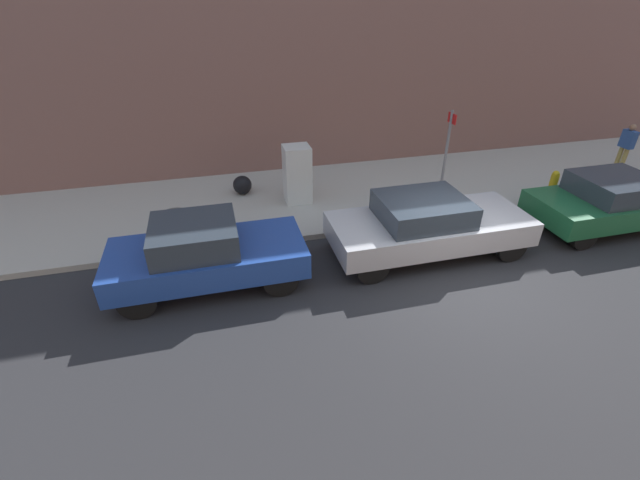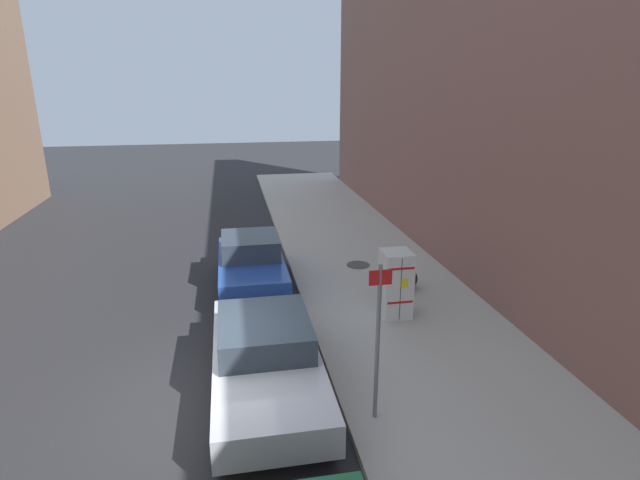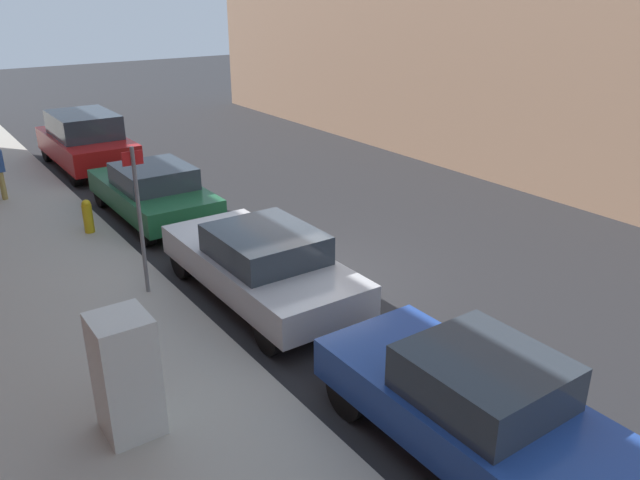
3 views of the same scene
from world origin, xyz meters
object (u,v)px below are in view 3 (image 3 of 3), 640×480
at_px(discarded_refrigerator, 126,375).
at_px(parked_sedan_green, 153,191).
at_px(fire_hydrant, 88,216).
at_px(parked_sedan_silver, 261,263).
at_px(parked_hatchback_blue, 470,402).
at_px(parked_suv_red, 86,140).
at_px(street_sign_post, 139,214).

xyz_separation_m(discarded_refrigerator, parked_sedan_green, (3.24, 7.62, -0.23)).
bearing_deg(discarded_refrigerator, fire_hydrant, 77.94).
bearing_deg(discarded_refrigerator, parked_sedan_silver, 36.06).
xyz_separation_m(discarded_refrigerator, parked_hatchback_blue, (3.24, -2.61, -0.19)).
distance_m(fire_hydrant, parked_suv_red, 6.25).
height_order(fire_hydrant, parked_suv_red, parked_suv_red).
relative_size(parked_hatchback_blue, parked_sedan_green, 0.90).
distance_m(street_sign_post, parked_sedan_silver, 2.28).
bearing_deg(discarded_refrigerator, parked_sedan_green, 66.99).
xyz_separation_m(parked_sedan_silver, parked_sedan_green, (0.00, 5.27, -0.03)).
distance_m(parked_hatchback_blue, parked_sedan_silver, 4.96).
relative_size(parked_hatchback_blue, parked_suv_red, 0.87).
relative_size(parked_sedan_green, parked_suv_red, 0.96).
relative_size(discarded_refrigerator, fire_hydrant, 2.07).
xyz_separation_m(street_sign_post, parked_sedan_green, (1.69, 4.04, -0.94)).
relative_size(discarded_refrigerator, street_sign_post, 0.59).
height_order(discarded_refrigerator, parked_suv_red, parked_suv_red).
bearing_deg(street_sign_post, parked_suv_red, 80.04).
bearing_deg(parked_sedan_silver, fire_hydrant, 109.22).
bearing_deg(parked_hatchback_blue, parked_sedan_green, 90.00).
height_order(discarded_refrigerator, street_sign_post, street_sign_post).
relative_size(street_sign_post, parked_suv_red, 0.59).
bearing_deg(parked_suv_red, street_sign_post, -99.96).
distance_m(fire_hydrant, parked_hatchback_blue, 9.97).
distance_m(parked_hatchback_blue, parked_sedan_green, 10.23).
relative_size(parked_hatchback_blue, parked_sedan_silver, 0.87).
bearing_deg(parked_suv_red, fire_hydrant, -105.77).
height_order(street_sign_post, parked_suv_red, street_sign_post).
height_order(discarded_refrigerator, fire_hydrant, discarded_refrigerator).
distance_m(discarded_refrigerator, parked_hatchback_blue, 4.16).
height_order(discarded_refrigerator, parked_hatchback_blue, discarded_refrigerator).
relative_size(fire_hydrant, parked_hatchback_blue, 0.20).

